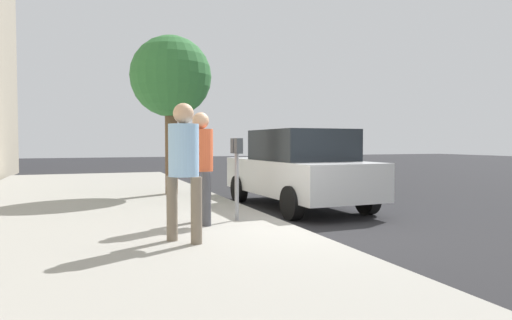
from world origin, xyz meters
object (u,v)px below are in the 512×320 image
object	(u,v)px
pedestrian_at_meter	(201,158)
street_tree	(171,78)
parking_meter	(237,161)
pedestrian_bystander	(184,159)
parked_sedan_near	(298,169)

from	to	relation	value
pedestrian_at_meter	street_tree	world-z (taller)	street_tree
parking_meter	pedestrian_at_meter	size ratio (longest dim) A/B	0.77
pedestrian_at_meter	pedestrian_bystander	xyz separation A→B (m)	(-1.24, 0.54, 0.03)
parking_meter	parked_sedan_near	bearing A→B (deg)	-48.21
parked_sedan_near	pedestrian_at_meter	bearing A→B (deg)	126.15
pedestrian_at_meter	pedestrian_bystander	bearing A→B (deg)	-125.18
street_tree	parked_sedan_near	bearing A→B (deg)	-136.80
pedestrian_bystander	street_tree	xyz separation A→B (m)	(5.82, -0.87, 1.88)
pedestrian_at_meter	pedestrian_bystander	distance (m)	1.35
parking_meter	pedestrian_bystander	xyz separation A→B (m)	(-1.39, 1.20, 0.10)
pedestrian_at_meter	parked_sedan_near	world-z (taller)	pedestrian_at_meter
parked_sedan_near	street_tree	xyz separation A→B (m)	(2.57, 2.41, 2.25)
pedestrian_bystander	street_tree	size ratio (longest dim) A/B	0.46
pedestrian_at_meter	street_tree	distance (m)	4.97
pedestrian_at_meter	parked_sedan_near	distance (m)	3.42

